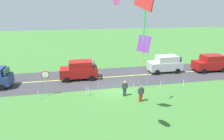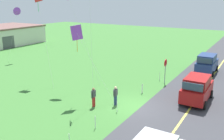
# 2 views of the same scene
# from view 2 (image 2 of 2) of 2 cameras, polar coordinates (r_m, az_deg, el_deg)

# --- Properties ---
(ground_plane) EXTENTS (120.00, 120.00, 0.10)m
(ground_plane) POSITION_cam_2_polar(r_m,az_deg,el_deg) (20.65, 5.19, -8.38)
(ground_plane) COLOR #3D7533
(asphalt_road) EXTENTS (120.00, 7.00, 0.00)m
(asphalt_road) POSITION_cam_2_polar(r_m,az_deg,el_deg) (19.43, 16.05, -10.43)
(asphalt_road) COLOR #38383D
(asphalt_road) RESTS_ON ground
(road_centre_stripe) EXTENTS (120.00, 0.16, 0.00)m
(road_centre_stripe) POSITION_cam_2_polar(r_m,az_deg,el_deg) (19.42, 16.05, -10.42)
(road_centre_stripe) COLOR #E5E04C
(road_centre_stripe) RESTS_ON asphalt_road
(car_suv_foreground) EXTENTS (4.40, 2.12, 2.24)m
(car_suv_foreground) POSITION_cam_2_polar(r_m,az_deg,el_deg) (22.30, 18.87, -4.02)
(car_suv_foreground) COLOR maroon
(car_suv_foreground) RESTS_ON ground
(car_parked_east_near) EXTENTS (4.40, 2.12, 2.24)m
(car_parked_east_near) POSITION_cam_2_polar(r_m,az_deg,el_deg) (31.44, 20.86, 1.42)
(car_parked_east_near) COLOR navy
(car_parked_east_near) RESTS_ON ground
(stop_sign) EXTENTS (0.76, 0.08, 2.56)m
(stop_sign) POSITION_cam_2_polar(r_m,az_deg,el_deg) (26.09, 12.11, 0.80)
(stop_sign) COLOR gray
(stop_sign) RESTS_ON ground
(person_adult_near) EXTENTS (0.58, 0.22, 1.60)m
(person_adult_near) POSITION_cam_2_polar(r_m,az_deg,el_deg) (20.27, -4.24, -6.04)
(person_adult_near) COLOR red
(person_adult_near) RESTS_ON ground
(person_adult_companion) EXTENTS (0.58, 0.22, 1.60)m
(person_adult_companion) POSITION_cam_2_polar(r_m,az_deg,el_deg) (20.49, 0.80, -5.74)
(person_adult_companion) COLOR navy
(person_adult_companion) RESTS_ON ground
(kite_blue_mid) EXTENTS (0.85, 3.82, 6.44)m
(kite_blue_mid) POSITION_cam_2_polar(r_m,az_deg,el_deg) (20.86, -7.99, 8.19)
(kite_blue_mid) COLOR silver
(kite_blue_mid) RESTS_ON ground
(kite_cyan_top) EXTENTS (2.59, 0.78, 7.40)m
(kite_cyan_top) POSITION_cam_2_polar(r_m,az_deg,el_deg) (37.91, -20.86, 12.41)
(kite_cyan_top) COLOR silver
(kite_cyan_top) RESTS_ON ground
(fence_post_1) EXTENTS (0.05, 0.05, 0.90)m
(fence_post_1) POSITION_cam_2_polar(r_m,az_deg,el_deg) (17.13, -3.86, -11.83)
(fence_post_1) COLOR silver
(fence_post_1) RESTS_ON ground
(fence_post_2) EXTENTS (0.05, 0.05, 0.90)m
(fence_post_2) POSITION_cam_2_polar(r_m,az_deg,el_deg) (19.39, 1.16, -8.37)
(fence_post_2) COLOR silver
(fence_post_2) RESTS_ON ground
(fence_post_3) EXTENTS (0.05, 0.05, 0.90)m
(fence_post_3) POSITION_cam_2_polar(r_m,az_deg,el_deg) (23.21, 6.82, -4.32)
(fence_post_3) COLOR silver
(fence_post_3) RESTS_ON ground
(fence_post_4) EXTENTS (0.05, 0.05, 0.90)m
(fence_post_4) POSITION_cam_2_polar(r_m,az_deg,el_deg) (23.36, 7.00, -4.19)
(fence_post_4) COLOR silver
(fence_post_4) RESTS_ON ground
(fence_post_5) EXTENTS (0.05, 0.05, 0.90)m
(fence_post_5) POSITION_cam_2_polar(r_m,az_deg,el_deg) (27.34, 10.85, -1.39)
(fence_post_5) COLOR silver
(fence_post_5) RESTS_ON ground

